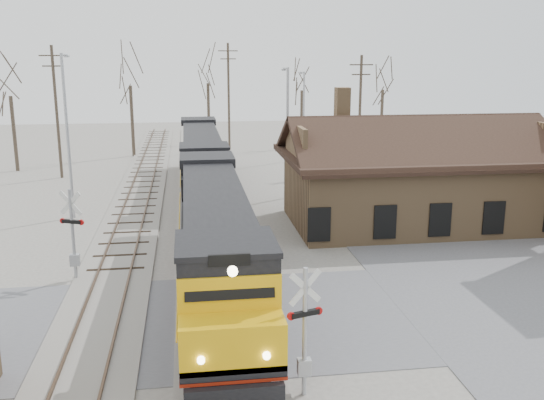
{
  "coord_description": "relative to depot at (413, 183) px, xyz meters",
  "views": [
    {
      "loc": [
        -1.07,
        -21.15,
        9.74
      ],
      "look_at": [
        3.22,
        9.0,
        2.42
      ],
      "focal_mm": 40.0,
      "sensor_mm": 36.0,
      "label": 1
    }
  ],
  "objects": [
    {
      "name": "ground",
      "position": [
        -11.99,
        -12.0,
        -2.41
      ],
      "size": [
        140.0,
        140.0,
        0.0
      ],
      "primitive_type": "plane",
      "color": "#A09B91",
      "rests_on": "ground"
    },
    {
      "name": "road",
      "position": [
        -11.99,
        -12.0,
        -2.39
      ],
      "size": [
        60.0,
        9.0,
        0.03
      ],
      "primitive_type": "cube",
      "color": "#5C5C61",
      "rests_on": "ground"
    },
    {
      "name": "track_main",
      "position": [
        -11.99,
        3.0,
        -2.34
      ],
      "size": [
        3.4,
        90.0,
        0.24
      ],
      "color": "#A09B91",
      "rests_on": "ground"
    },
    {
      "name": "track_siding",
      "position": [
        -16.49,
        3.0,
        -2.34
      ],
      "size": [
        3.4,
        90.0,
        0.24
      ],
      "color": "#A09B91",
      "rests_on": "ground"
    },
    {
      "name": "depot",
      "position": [
        0.0,
        0.0,
        0.0
      ],
      "size": [
        15.2,
        9.31,
        7.9
      ],
      "color": "olive",
      "rests_on": "ground"
    },
    {
      "name": "locomotive_lead",
      "position": [
        -11.99,
        -9.23,
        -0.1
      ],
      "size": [
        2.95,
        19.77,
        4.39
      ],
      "color": "black",
      "rests_on": "ground"
    },
    {
      "name": "locomotive_trailing",
      "position": [
        -11.99,
        10.82,
        -0.1
      ],
      "size": [
        2.95,
        19.77,
        4.15
      ],
      "color": "black",
      "rests_on": "ground"
    },
    {
      "name": "crossbuck_near",
      "position": [
        -9.87,
        -17.43,
        -0.55
      ],
      "size": [
        1.1,
        0.4,
        3.94
      ],
      "rotation": [
        0.0,
        0.0,
        0.3
      ],
      "color": "#A5A8AD",
      "rests_on": "ground"
    },
    {
      "name": "crossbuck_far",
      "position": [
        -18.11,
        -6.83,
        -0.47
      ],
      "size": [
        1.11,
        0.55,
        4.13
      ],
      "rotation": [
        0.0,
        0.0,
        2.73
      ],
      "color": "#A5A8AD",
      "rests_on": "ground"
    },
    {
      "name": "streetlight_a",
      "position": [
        -20.05,
        4.26,
        3.06
      ],
      "size": [
        0.25,
        2.04,
        9.85
      ],
      "color": "#A5A8AD",
      "rests_on": "ground"
    },
    {
      "name": "streetlight_b",
      "position": [
        -6.21,
        7.61,
        2.59
      ],
      "size": [
        0.25,
        2.04,
        8.93
      ],
      "color": "#A5A8AD",
      "rests_on": "ground"
    },
    {
      "name": "streetlight_c",
      "position": [
        -2.05,
        23.15,
        2.24
      ],
      "size": [
        0.25,
        2.04,
        8.23
      ],
      "color": "#A5A8AD",
      "rests_on": "ground"
    },
    {
      "name": "utility_pole_a",
      "position": [
        -23.19,
        17.13,
        3.07
      ],
      "size": [
        2.0,
        0.24,
        10.49
      ],
      "color": "#382D23",
      "rests_on": "ground"
    },
    {
      "name": "utility_pole_b",
      "position": [
        -8.55,
        30.45,
        3.29
      ],
      "size": [
        2.0,
        0.24,
        10.93
      ],
      "color": "#382D23",
      "rests_on": "ground"
    },
    {
      "name": "utility_pole_c",
      "position": [
        1.65,
        17.1,
        2.68
      ],
      "size": [
        2.0,
        0.24,
        9.73
      ],
      "color": "#382D23",
      "rests_on": "ground"
    },
    {
      "name": "tree_a",
      "position": [
        -27.53,
        20.75,
        5.01
      ],
      "size": [
        4.25,
        4.25,
        10.42
      ],
      "color": "#382D23",
      "rests_on": "ground"
    },
    {
      "name": "tree_b",
      "position": [
        -18.23,
        27.38,
        5.57
      ],
      "size": [
        4.57,
        4.57,
        11.2
      ],
      "color": "#382D23",
      "rests_on": "ground"
    },
    {
      "name": "tree_c",
      "position": [
        -10.46,
        35.77,
        5.34
      ],
      "size": [
        4.44,
        4.44,
        10.87
      ],
      "color": "#382D23",
      "rests_on": "ground"
    },
    {
      "name": "tree_d",
      "position": [
        -0.67,
        31.19,
        4.63
      ],
      "size": [
        4.03,
        4.03,
        9.88
      ],
      "color": "#382D23",
      "rests_on": "ground"
    },
    {
      "name": "tree_e",
      "position": [
        6.76,
        26.65,
        4.93
      ],
      "size": [
        4.21,
        4.21,
        10.3
      ],
      "color": "#382D23",
      "rests_on": "ground"
    }
  ]
}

